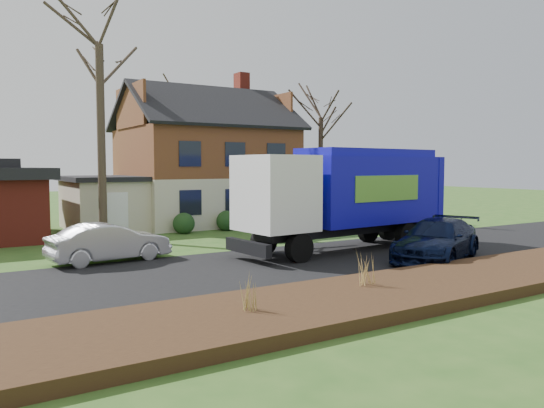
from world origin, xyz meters
TOP-DOWN VIEW (x-y plane):
  - ground at (0.00, 0.00)m, footprint 120.00×120.00m
  - road at (0.00, 0.00)m, footprint 80.00×7.00m
  - mulch_verge at (0.00, -5.30)m, footprint 80.00×3.50m
  - main_house at (1.49, 13.91)m, footprint 12.95×8.95m
  - garbage_truck at (2.51, 1.39)m, footprint 9.67×3.33m
  - silver_sedan at (-6.44, 3.73)m, footprint 4.31×1.95m
  - navy_wagon at (3.65, -2.13)m, footprint 5.48×3.96m
  - tree_front_west at (-5.17, 9.67)m, footprint 4.14×4.14m
  - tree_front_east at (8.55, 11.34)m, footprint 3.26×3.26m
  - tree_back at (4.48, 23.30)m, footprint 3.37×3.37m
  - grass_clump_west at (-5.89, -5.26)m, footprint 0.32×0.26m
  - grass_clump_mid at (-2.12, -4.77)m, footprint 0.32×0.27m

SIDE VIEW (x-z plane):
  - ground at x=0.00m, z-range 0.00..0.00m
  - road at x=0.00m, z-range 0.00..0.02m
  - mulch_verge at x=0.00m, z-range 0.00..0.30m
  - silver_sedan at x=-6.44m, z-range 0.00..1.37m
  - grass_clump_west at x=-5.89m, z-range 0.30..1.14m
  - navy_wagon at x=3.65m, z-range 0.00..1.47m
  - grass_clump_mid at x=-2.12m, z-range 0.30..1.20m
  - garbage_truck at x=2.51m, z-range 0.31..4.38m
  - main_house at x=1.49m, z-range -0.60..8.66m
  - tree_front_east at x=8.55m, z-range 2.84..11.91m
  - tree_back at x=4.48m, z-range 3.56..14.25m
  - tree_front_west at x=-5.17m, z-range 3.99..16.29m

